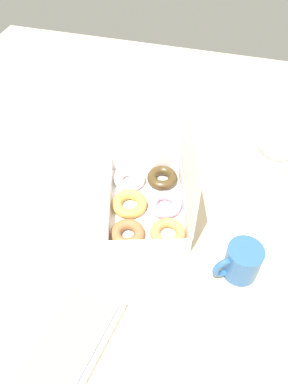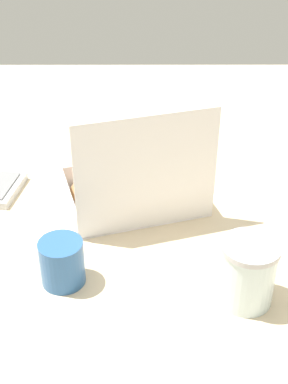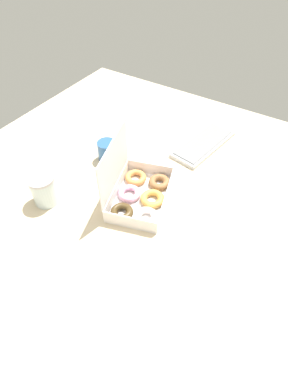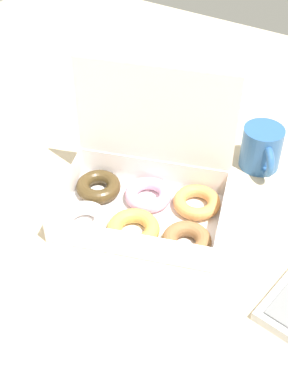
{
  "view_description": "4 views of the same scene",
  "coord_description": "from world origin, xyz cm",
  "px_view_note": "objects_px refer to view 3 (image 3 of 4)",
  "views": [
    {
      "loc": [
        65.48,
        18.77,
        79.95
      ],
      "look_at": [
        1.2,
        1.2,
        5.48
      ],
      "focal_mm": 35.0,
      "sensor_mm": 36.0,
      "label": 1
    },
    {
      "loc": [
        -0.29,
        105.26,
        70.49
      ],
      "look_at": [
        -0.5,
        2.84,
        3.32
      ],
      "focal_mm": 50.0,
      "sensor_mm": 36.0,
      "label": 2
    },
    {
      "loc": [
        -66.14,
        -42.04,
        89.97
      ],
      "look_at": [
        2.21,
        0.89,
        4.72
      ],
      "focal_mm": 28.0,
      "sensor_mm": 36.0,
      "label": 3
    },
    {
      "loc": [
        39.39,
        -59.32,
        72.09
      ],
      "look_at": [
        1.1,
        4.92,
        4.15
      ],
      "focal_mm": 50.0,
      "sensor_mm": 36.0,
      "label": 4
    }
  ],
  "objects_px": {
    "glass_jar": "(44,189)",
    "donut_box": "(138,193)",
    "coffee_mug": "(108,151)",
    "keyboard": "(203,144)"
  },
  "relations": [
    {
      "from": "glass_jar",
      "to": "donut_box",
      "type": "bearing_deg",
      "value": -56.3
    },
    {
      "from": "glass_jar",
      "to": "coffee_mug",
      "type": "bearing_deg",
      "value": -8.8
    },
    {
      "from": "donut_box",
      "to": "glass_jar",
      "type": "relative_size",
      "value": 2.77
    },
    {
      "from": "coffee_mug",
      "to": "glass_jar",
      "type": "height_order",
      "value": "glass_jar"
    },
    {
      "from": "coffee_mug",
      "to": "glass_jar",
      "type": "relative_size",
      "value": 0.87
    },
    {
      "from": "keyboard",
      "to": "donut_box",
      "type": "bearing_deg",
      "value": 170.28
    },
    {
      "from": "donut_box",
      "to": "glass_jar",
      "type": "bearing_deg",
      "value": 123.7
    },
    {
      "from": "donut_box",
      "to": "coffee_mug",
      "type": "relative_size",
      "value": 3.19
    },
    {
      "from": "keyboard",
      "to": "glass_jar",
      "type": "relative_size",
      "value": 2.96
    },
    {
      "from": "donut_box",
      "to": "glass_jar",
      "type": "xyz_separation_m",
      "value": [
        -0.2,
        0.3,
        0.03
      ]
    }
  ]
}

